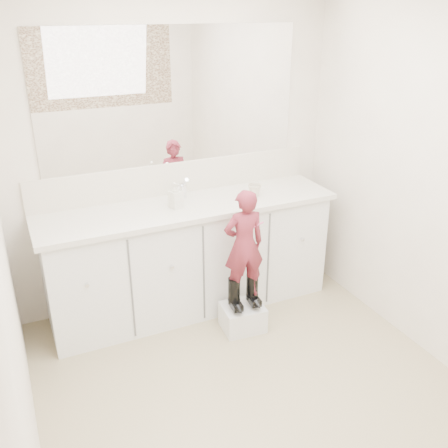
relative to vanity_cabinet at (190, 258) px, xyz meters
name	(u,v)px	position (x,y,z in m)	size (l,w,h in m)	color
floor	(263,402)	(0.00, -1.23, -0.42)	(3.00, 3.00, 0.00)	#958761
wall_back	(175,154)	(0.00, 0.27, 0.77)	(2.60, 2.60, 0.00)	beige
wall_left	(4,278)	(-1.30, -1.23, 0.78)	(3.00, 3.00, 0.00)	beige
vanity_cabinet	(190,258)	(0.00, 0.00, 0.00)	(2.20, 0.55, 0.85)	silver
countertop	(189,207)	(0.00, -0.01, 0.45)	(2.28, 0.58, 0.04)	beige
backsplash	(176,178)	(0.00, 0.26, 0.59)	(2.28, 0.03, 0.25)	beige
mirror	(173,97)	(0.00, 0.26, 1.22)	(2.00, 0.02, 1.00)	white
faucet	(182,191)	(0.00, 0.15, 0.52)	(0.08, 0.08, 0.10)	silver
cup	(255,190)	(0.53, -0.07, 0.51)	(0.10, 0.10, 0.10)	beige
soap_bottle	(176,195)	(-0.11, -0.03, 0.56)	(0.09, 0.09, 0.19)	beige
step_stool	(243,317)	(0.23, -0.48, -0.33)	(0.31, 0.26, 0.20)	silver
boot_left	(234,294)	(0.16, -0.48, -0.10)	(0.09, 0.17, 0.26)	black
boot_right	(252,289)	(0.31, -0.48, -0.10)	(0.09, 0.17, 0.26)	black
toddler	(244,245)	(0.23, -0.48, 0.28)	(0.30, 0.20, 0.82)	#B03644
toothbrush	(255,226)	(0.30, -0.50, 0.42)	(0.01, 0.01, 0.14)	#D25282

